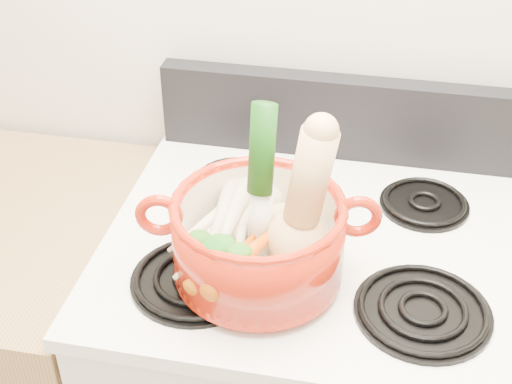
# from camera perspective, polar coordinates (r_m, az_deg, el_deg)

# --- Properties ---
(cooktop) EXTENTS (0.78, 0.67, 0.03)m
(cooktop) POSITION_cam_1_polar(r_m,az_deg,el_deg) (1.33, 4.99, -4.20)
(cooktop) COLOR white
(cooktop) RESTS_ON stove_body
(control_backsplash) EXTENTS (0.76, 0.05, 0.18)m
(control_backsplash) POSITION_cam_1_polar(r_m,az_deg,el_deg) (1.52, 6.64, 5.97)
(control_backsplash) COLOR black
(control_backsplash) RESTS_ON cooktop
(burner_front_left) EXTENTS (0.22, 0.22, 0.02)m
(burner_front_left) POSITION_cam_1_polar(r_m,az_deg,el_deg) (1.23, -4.84, -6.88)
(burner_front_left) COLOR black
(burner_front_left) RESTS_ON cooktop
(burner_front_right) EXTENTS (0.22, 0.22, 0.02)m
(burner_front_right) POSITION_cam_1_polar(r_m,az_deg,el_deg) (1.20, 13.20, -9.15)
(burner_front_right) COLOR black
(burner_front_right) RESTS_ON cooktop
(burner_back_left) EXTENTS (0.17, 0.17, 0.02)m
(burner_back_left) POSITION_cam_1_polar(r_m,az_deg,el_deg) (1.45, -1.70, 0.92)
(burner_back_left) COLOR black
(burner_back_left) RESTS_ON cooktop
(burner_back_right) EXTENTS (0.17, 0.17, 0.02)m
(burner_back_right) POSITION_cam_1_polar(r_m,az_deg,el_deg) (1.43, 13.33, -0.81)
(burner_back_right) COLOR black
(burner_back_right) RESTS_ON cooktop
(dutch_oven) EXTENTS (0.33, 0.33, 0.14)m
(dutch_oven) POSITION_cam_1_polar(r_m,az_deg,el_deg) (1.18, 0.19, -3.76)
(dutch_oven) COLOR #A91C0A
(dutch_oven) RESTS_ON burner_front_left
(pot_handle_left) EXTENTS (0.08, 0.03, 0.08)m
(pot_handle_left) POSITION_cam_1_polar(r_m,az_deg,el_deg) (1.16, -7.76, -1.84)
(pot_handle_left) COLOR #A91C0A
(pot_handle_left) RESTS_ON dutch_oven
(pot_handle_right) EXTENTS (0.08, 0.03, 0.08)m
(pot_handle_right) POSITION_cam_1_polar(r_m,az_deg,el_deg) (1.16, 8.17, -1.95)
(pot_handle_right) COLOR #A91C0A
(pot_handle_right) RESTS_ON dutch_oven
(squash) EXTENTS (0.15, 0.12, 0.27)m
(squash) POSITION_cam_1_polar(r_m,az_deg,el_deg) (1.12, 3.38, -0.42)
(squash) COLOR #E1AE73
(squash) RESTS_ON dutch_oven
(leek) EXTENTS (0.05, 0.10, 0.28)m
(leek) POSITION_cam_1_polar(r_m,az_deg,el_deg) (1.14, 0.35, 0.88)
(leek) COLOR silver
(leek) RESTS_ON dutch_oven
(ginger) EXTENTS (0.10, 0.09, 0.05)m
(ginger) POSITION_cam_1_polar(r_m,az_deg,el_deg) (1.26, 1.30, -1.84)
(ginger) COLOR tan
(ginger) RESTS_ON dutch_oven
(parsnip_0) EXTENTS (0.17, 0.24, 0.07)m
(parsnip_0) POSITION_cam_1_polar(r_m,az_deg,el_deg) (1.21, -2.28, -3.40)
(parsnip_0) COLOR beige
(parsnip_0) RESTS_ON dutch_oven
(parsnip_1) EXTENTS (0.09, 0.18, 0.05)m
(parsnip_1) POSITION_cam_1_polar(r_m,az_deg,el_deg) (1.20, -3.79, -3.54)
(parsnip_1) COLOR beige
(parsnip_1) RESTS_ON dutch_oven
(parsnip_2) EXTENTS (0.07, 0.22, 0.07)m
(parsnip_2) POSITION_cam_1_polar(r_m,az_deg,el_deg) (1.23, -1.05, -1.79)
(parsnip_2) COLOR #EFE5C2
(parsnip_2) RESTS_ON dutch_oven
(parsnip_3) EXTENTS (0.12, 0.15, 0.05)m
(parsnip_3) POSITION_cam_1_polar(r_m,az_deg,el_deg) (1.21, -4.12, -2.50)
(parsnip_3) COLOR beige
(parsnip_3) RESTS_ON dutch_oven
(parsnip_4) EXTENTS (0.06, 0.23, 0.06)m
(parsnip_4) POSITION_cam_1_polar(r_m,az_deg,el_deg) (1.20, -1.99, -2.11)
(parsnip_4) COLOR beige
(parsnip_4) RESTS_ON dutch_oven
(parsnip_5) EXTENTS (0.05, 0.22, 0.06)m
(parsnip_5) POSITION_cam_1_polar(r_m,az_deg,el_deg) (1.20, -2.83, -2.06)
(parsnip_5) COLOR beige
(parsnip_5) RESTS_ON dutch_oven
(carrot_0) EXTENTS (0.08, 0.15, 0.04)m
(carrot_0) POSITION_cam_1_polar(r_m,az_deg,el_deg) (1.16, -1.08, -5.78)
(carrot_0) COLOR #C04C09
(carrot_0) RESTS_ON dutch_oven
(carrot_1) EXTENTS (0.08, 0.13, 0.04)m
(carrot_1) POSITION_cam_1_polar(r_m,az_deg,el_deg) (1.16, -3.32, -5.83)
(carrot_1) COLOR #CB5D0A
(carrot_1) RESTS_ON dutch_oven
(carrot_2) EXTENTS (0.03, 0.16, 0.04)m
(carrot_2) POSITION_cam_1_polar(r_m,az_deg,el_deg) (1.16, -0.43, -5.42)
(carrot_2) COLOR #C74009
(carrot_2) RESTS_ON dutch_oven
(carrot_3) EXTENTS (0.07, 0.16, 0.05)m
(carrot_3) POSITION_cam_1_polar(r_m,az_deg,el_deg) (1.14, -1.87, -5.80)
(carrot_3) COLOR #B85809
(carrot_3) RESTS_ON dutch_oven
(carrot_4) EXTENTS (0.11, 0.17, 0.05)m
(carrot_4) POSITION_cam_1_polar(r_m,az_deg,el_deg) (1.16, 0.03, -4.56)
(carrot_4) COLOR #C44809
(carrot_4) RESTS_ON dutch_oven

